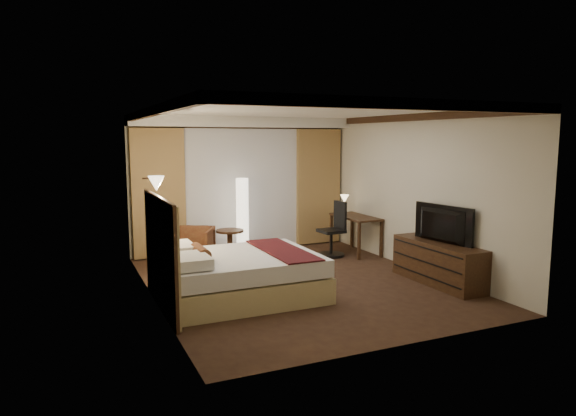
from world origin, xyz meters
name	(u,v)px	position (x,y,z in m)	size (l,w,h in m)	color
floor	(298,282)	(0.00, 0.00, 0.00)	(4.50, 5.50, 0.01)	#321D13
ceiling	(299,111)	(0.00, 0.00, 2.70)	(4.50, 5.50, 0.01)	white
back_wall	(241,184)	(0.00, 2.75, 1.35)	(4.50, 0.02, 2.70)	beige
left_wall	(152,206)	(-2.25, 0.00, 1.35)	(0.02, 5.50, 2.70)	beige
right_wall	(415,192)	(2.25, 0.00, 1.35)	(0.02, 5.50, 2.70)	beige
crown_molding	(299,115)	(0.00, 0.00, 2.64)	(4.50, 5.50, 0.12)	black
soffit	(245,122)	(0.00, 2.50, 2.60)	(4.50, 0.50, 0.20)	white
curtain_sheer	(243,189)	(0.00, 2.67, 1.25)	(2.48, 0.04, 2.45)	silver
curtain_left_drape	(158,193)	(-1.70, 2.61, 1.25)	(1.00, 0.14, 2.45)	#A67E4C
curtain_right_drape	(318,187)	(1.70, 2.61, 1.25)	(1.00, 0.14, 2.45)	#A67E4C
wall_sconce	(156,183)	(-2.09, 0.51, 1.62)	(0.24, 0.24, 0.24)	white
bed	(240,275)	(-1.09, -0.35, 0.32)	(2.20, 1.72, 0.64)	white
headboard	(161,253)	(-2.20, -0.35, 0.75)	(0.12, 2.02, 1.50)	tan
armchair	(191,244)	(-1.28, 1.81, 0.38)	(0.74, 0.69, 0.76)	#522418
side_table	(230,245)	(-0.52, 1.92, 0.29)	(0.52, 0.52, 0.57)	black
floor_lamp	(242,217)	(-0.17, 2.21, 0.77)	(0.32, 0.32, 1.53)	white
desk	(355,234)	(1.95, 1.46, 0.38)	(0.55, 1.19, 0.75)	black
desk_lamp	(344,205)	(1.95, 1.91, 0.92)	(0.18, 0.18, 0.34)	#FFD899
office_chair	(331,229)	(1.37, 1.41, 0.54)	(0.52, 0.52, 1.07)	black
dresser	(438,263)	(2.00, -0.95, 0.33)	(0.50, 1.70, 0.66)	black
television	(438,222)	(1.97, -0.95, 0.99)	(1.13, 0.65, 0.15)	black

